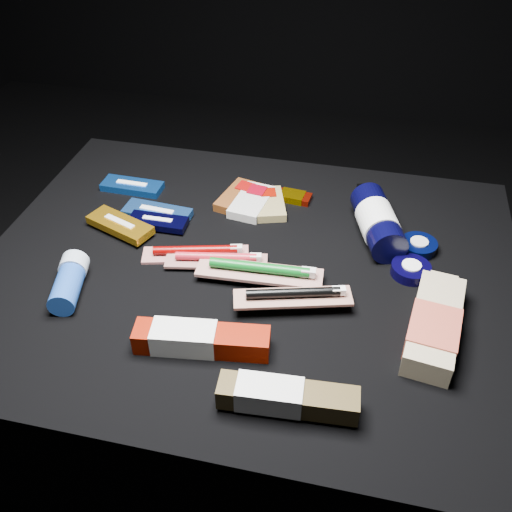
% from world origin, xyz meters
% --- Properties ---
extents(ground, '(3.00, 3.00, 0.00)m').
position_xyz_m(ground, '(0.00, 0.00, 0.00)').
color(ground, black).
rests_on(ground, ground).
extents(cloth_table, '(0.98, 0.78, 0.40)m').
position_xyz_m(cloth_table, '(0.00, 0.00, 0.20)').
color(cloth_table, black).
rests_on(cloth_table, ground).
extents(luna_bar_0, '(0.13, 0.05, 0.02)m').
position_xyz_m(luna_bar_0, '(-0.30, 0.20, 0.41)').
color(luna_bar_0, '#134CA8').
rests_on(luna_bar_0, cloth_table).
extents(luna_bar_1, '(0.14, 0.06, 0.02)m').
position_xyz_m(luna_bar_1, '(-0.21, 0.11, 0.41)').
color(luna_bar_1, '#255BAE').
rests_on(luna_bar_1, cloth_table).
extents(luna_bar_2, '(0.12, 0.04, 0.02)m').
position_xyz_m(luna_bar_2, '(-0.20, 0.08, 0.41)').
color(luna_bar_2, black).
rests_on(luna_bar_2, cloth_table).
extents(luna_bar_3, '(0.15, 0.10, 0.02)m').
position_xyz_m(luna_bar_3, '(-0.27, 0.05, 0.42)').
color(luna_bar_3, '#C18513').
rests_on(luna_bar_3, cloth_table).
extents(clif_bar_0, '(0.09, 0.13, 0.02)m').
position_xyz_m(clif_bar_0, '(-0.06, 0.21, 0.41)').
color(clif_bar_0, '#5D3012').
rests_on(clif_bar_0, cloth_table).
extents(clif_bar_1, '(0.08, 0.13, 0.02)m').
position_xyz_m(clif_bar_1, '(-0.03, 0.20, 0.41)').
color(clif_bar_1, beige).
rests_on(clif_bar_1, cloth_table).
extents(clif_bar_2, '(0.09, 0.12, 0.02)m').
position_xyz_m(clif_bar_2, '(0.00, 0.20, 0.41)').
color(clif_bar_2, olive).
rests_on(clif_bar_2, cloth_table).
extents(power_bar, '(0.12, 0.05, 0.01)m').
position_xyz_m(power_bar, '(0.03, 0.24, 0.41)').
color(power_bar, maroon).
rests_on(power_bar, cloth_table).
extents(lotion_bottle, '(0.12, 0.22, 0.07)m').
position_xyz_m(lotion_bottle, '(0.22, 0.14, 0.43)').
color(lotion_bottle, black).
rests_on(lotion_bottle, cloth_table).
extents(cream_tin_upper, '(0.07, 0.07, 0.02)m').
position_xyz_m(cream_tin_upper, '(0.30, 0.12, 0.41)').
color(cream_tin_upper, black).
rests_on(cream_tin_upper, cloth_table).
extents(cream_tin_lower, '(0.07, 0.07, 0.02)m').
position_xyz_m(cream_tin_lower, '(0.29, 0.05, 0.41)').
color(cream_tin_lower, black).
rests_on(cream_tin_lower, cloth_table).
extents(bodywash_bottle, '(0.10, 0.22, 0.05)m').
position_xyz_m(bodywash_bottle, '(0.33, -0.10, 0.42)').
color(bodywash_bottle, tan).
rests_on(bodywash_bottle, cloth_table).
extents(deodorant_stick, '(0.07, 0.13, 0.05)m').
position_xyz_m(deodorant_stick, '(-0.28, -0.13, 0.42)').
color(deodorant_stick, '#1B4398').
rests_on(deodorant_stick, cloth_table).
extents(toothbrush_pack_0, '(0.20, 0.09, 0.02)m').
position_xyz_m(toothbrush_pack_0, '(-0.10, 0.01, 0.41)').
color(toothbrush_pack_0, '#B7AFAB').
rests_on(toothbrush_pack_0, cloth_table).
extents(toothbrush_pack_1, '(0.19, 0.08, 0.02)m').
position_xyz_m(toothbrush_pack_1, '(-0.05, -0.01, 0.41)').
color(toothbrush_pack_1, '#A59E99').
rests_on(toothbrush_pack_1, cloth_table).
extents(toothbrush_pack_2, '(0.23, 0.06, 0.02)m').
position_xyz_m(toothbrush_pack_2, '(0.03, -0.03, 0.42)').
color(toothbrush_pack_2, beige).
rests_on(toothbrush_pack_2, cloth_table).
extents(toothbrush_pack_3, '(0.20, 0.10, 0.02)m').
position_xyz_m(toothbrush_pack_3, '(0.10, -0.09, 0.43)').
color(toothbrush_pack_3, '#A39C98').
rests_on(toothbrush_pack_3, cloth_table).
extents(toothpaste_carton_red, '(0.21, 0.07, 0.04)m').
position_xyz_m(toothpaste_carton_red, '(-0.03, -0.21, 0.42)').
color(toothpaste_carton_red, '#720F00').
rests_on(toothpaste_carton_red, cloth_table).
extents(toothpaste_carton_green, '(0.20, 0.06, 0.04)m').
position_xyz_m(toothpaste_carton_green, '(0.12, -0.29, 0.42)').
color(toothpaste_carton_green, '#3C2F14').
rests_on(toothpaste_carton_green, cloth_table).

